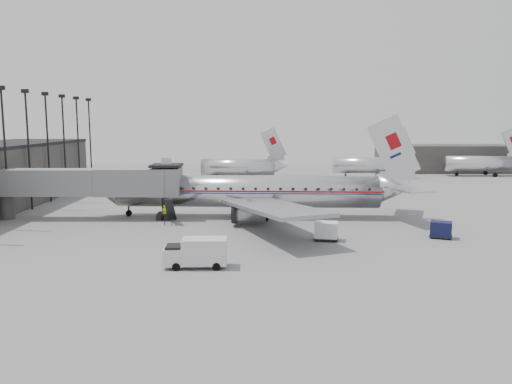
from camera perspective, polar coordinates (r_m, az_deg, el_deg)
ground at (r=54.63m, az=-1.41°, el=-3.79°), size 160.00×160.00×0.00m
hangar at (r=121.91m, az=20.92°, el=3.63°), size 30.00×12.00×6.00m
apron_line at (r=60.53m, az=1.55°, el=-2.63°), size 60.00×0.15×0.01m
jet_bridge at (r=60.25m, az=-17.40°, el=0.98°), size 21.00×6.20×7.10m
floodlight_masts at (r=72.44m, az=-23.61°, el=5.12°), size 0.90×42.25×15.25m
distant_aircraft_near at (r=95.88m, az=-1.96°, el=2.95°), size 16.39×3.20×10.26m
distant_aircraft_mid at (r=102.45m, az=12.82°, el=3.08°), size 16.39×3.20×10.26m
distant_aircraft_far at (r=113.97m, az=24.22°, el=3.05°), size 16.39×3.20×10.26m
airliner at (r=58.70m, az=-0.21°, el=0.06°), size 38.42×35.55×12.15m
service_van at (r=39.02m, az=-6.84°, el=-6.85°), size 4.89×2.05×2.28m
baggage_cart_navy at (r=51.60m, az=20.39°, el=-4.02°), size 2.51×2.24×1.62m
baggage_cart_white at (r=47.94m, az=8.03°, el=-4.39°), size 2.54×2.12×1.76m
ramp_worker at (r=58.32m, az=-10.39°, el=-2.30°), size 0.65×0.44×1.73m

